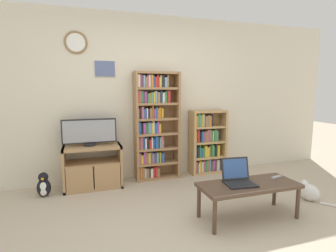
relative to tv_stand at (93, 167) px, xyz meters
The scene contains 11 objects.
ground_plane 1.93m from the tv_stand, 62.53° to the right, with size 18.00×18.00×0.00m, color #BCAD93.
wall_back 1.35m from the tv_stand, 17.87° to the left, with size 7.00×0.09×2.60m.
tv_stand is the anchor object (origin of this frame).
television 0.51m from the tv_stand, 124.31° to the left, with size 0.77×0.18×0.39m.
bookshelf_tall 1.12m from the tv_stand, ahead, with size 0.71×0.26×1.71m.
bookshelf_short 1.90m from the tv_stand, ahead, with size 0.62×0.26×1.09m.
coffee_table 2.21m from the tv_stand, 43.02° to the right, with size 1.12×0.46×0.40m.
laptop 2.10m from the tv_stand, 43.89° to the right, with size 0.35×0.33×0.27m.
remote_near_laptop 2.50m from the tv_stand, 35.47° to the right, with size 0.17×0.08×0.02m.
cat 2.98m from the tv_stand, 26.84° to the right, with size 0.33×0.47×0.27m.
penguin_figurine 0.69m from the tv_stand, 167.59° to the right, with size 0.18×0.16×0.33m.
Camera 1 is at (-0.99, -2.19, 1.44)m, focal length 28.00 mm.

